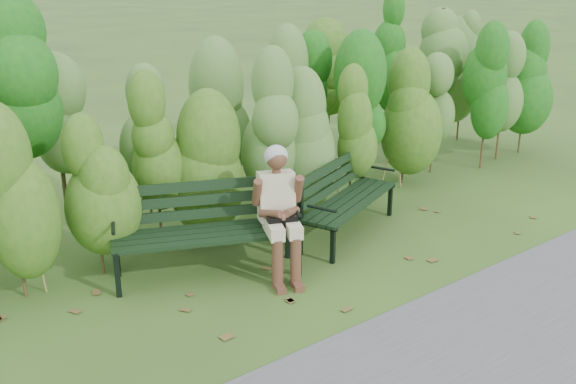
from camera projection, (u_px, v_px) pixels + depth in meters
ground at (310, 276)px, 6.42m from camera, size 80.00×80.00×0.00m
hedge_band at (204, 111)px, 7.38m from camera, size 11.04×1.67×2.42m
leaf_litter at (362, 257)px, 6.81m from camera, size 6.02×2.20×0.01m
bench_left at (205, 223)px, 6.33m from camera, size 1.82×1.21×0.87m
bench_right at (342, 194)px, 7.25m from camera, size 1.61×1.04×0.77m
seated_woman at (279, 204)px, 6.26m from camera, size 0.58×0.76×1.24m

